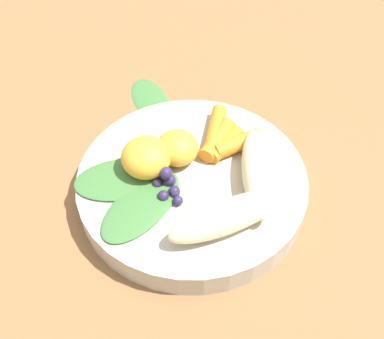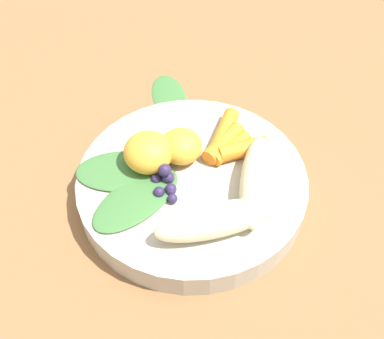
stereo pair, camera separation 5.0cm
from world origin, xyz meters
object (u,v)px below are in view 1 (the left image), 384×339
Objects in this scene: bowl at (192,184)px; kale_leaf_stray at (150,98)px; banana_peeled_left at (258,172)px; orange_segment_near at (146,157)px; banana_peeled_right at (227,217)px.

bowl is 0.17m from kale_leaf_stray.
banana_peeled_left reaches higher than kale_leaf_stray.
orange_segment_near is at bearing 81.78° from banana_peeled_left.
banana_peeled_left is at bearing 33.84° from banana_peeled_right.
orange_segment_near reaches higher than banana_peeled_right.
banana_peeled_left is 1.00× the size of banana_peeled_right.
kale_leaf_stray is at bearing 36.95° from banana_peeled_left.
orange_segment_near is at bearing 74.95° from bowl.
orange_segment_near is at bearing 113.74° from banana_peeled_right.
kale_leaf_stray is (0.18, 0.11, -0.04)m from banana_peeled_left.
banana_peeled_right is 2.29× the size of orange_segment_near.
banana_peeled_left is 2.29× the size of orange_segment_near.
banana_peeled_left is 0.22m from kale_leaf_stray.
banana_peeled_right reaches higher than bowl.
bowl is at bearing -105.05° from orange_segment_near.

